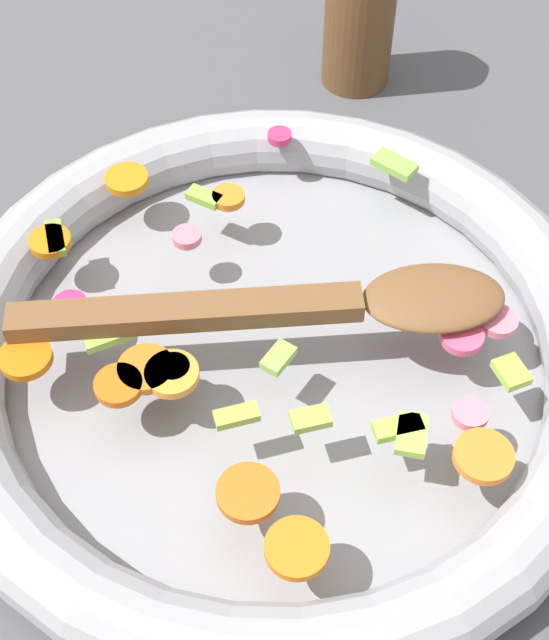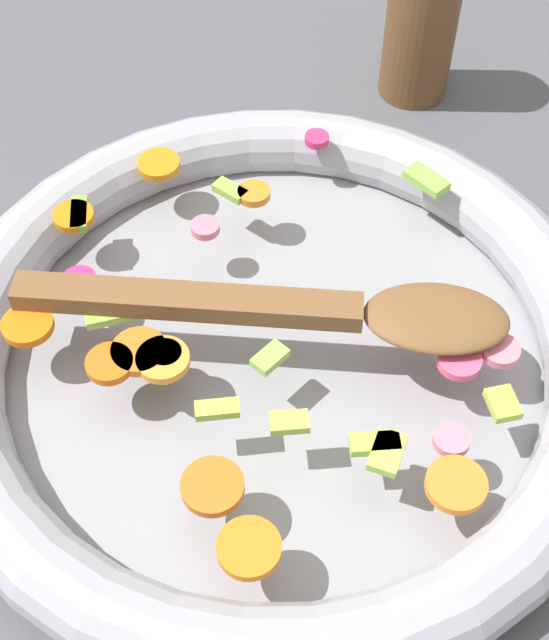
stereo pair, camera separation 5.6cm
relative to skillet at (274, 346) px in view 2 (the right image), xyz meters
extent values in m
plane|color=#4C4C51|center=(0.00, 0.00, -0.02)|extent=(4.00, 4.00, 0.00)
cylinder|color=gray|center=(0.00, 0.00, -0.02)|extent=(0.40, 0.40, 0.01)
torus|color=#9E9EA5|center=(0.00, 0.00, 0.00)|extent=(0.45, 0.45, 0.05)
cylinder|color=orange|center=(0.11, 0.11, 0.03)|extent=(0.04, 0.04, 0.01)
cylinder|color=orange|center=(-0.11, -0.02, 0.03)|extent=(0.03, 0.03, 0.01)
cylinder|color=orange|center=(0.04, -0.06, 0.03)|extent=(0.04, 0.04, 0.01)
cylinder|color=orange|center=(0.02, -0.15, 0.03)|extent=(0.04, 0.04, 0.01)
cylinder|color=orange|center=(-0.08, -0.15, 0.03)|extent=(0.03, 0.03, 0.01)
cylinder|color=orange|center=(0.03, -0.08, 0.03)|extent=(0.05, 0.05, 0.01)
cylinder|color=orange|center=(0.04, -0.10, 0.03)|extent=(0.04, 0.04, 0.01)
cylinder|color=orange|center=(-0.13, -0.10, 0.03)|extent=(0.03, 0.03, 0.01)
cylinder|color=orange|center=(0.15, 0.00, 0.03)|extent=(0.05, 0.05, 0.01)
cylinder|color=orange|center=(0.12, -0.02, 0.03)|extent=(0.04, 0.04, 0.01)
cube|color=#92CC4D|center=(0.03, 0.00, 0.03)|extent=(0.03, 0.02, 0.01)
cube|color=#9AD24C|center=(0.09, 0.07, 0.03)|extent=(0.03, 0.02, 0.01)
cube|color=#A2CE43|center=(0.05, 0.14, 0.03)|extent=(0.03, 0.02, 0.01)
cube|color=#82AD39|center=(-0.08, -0.14, 0.03)|extent=(0.03, 0.02, 0.01)
cube|color=#85C247|center=(-0.13, 0.10, 0.03)|extent=(0.03, 0.03, 0.01)
cube|color=#9FC347|center=(0.08, 0.02, 0.03)|extent=(0.02, 0.02, 0.01)
cube|color=#8CC041|center=(-0.11, -0.04, 0.03)|extent=(0.02, 0.03, 0.01)
cube|color=#A5BC44|center=(0.07, -0.03, 0.03)|extent=(0.02, 0.03, 0.01)
cube|color=#9ACF43|center=(0.09, 0.06, 0.03)|extent=(0.02, 0.03, 0.01)
cube|color=#97C44A|center=(0.01, -0.10, 0.03)|extent=(0.02, 0.03, 0.01)
cylinder|color=#E1537D|center=(0.02, 0.11, 0.03)|extent=(0.03, 0.03, 0.01)
cylinder|color=pink|center=(0.01, 0.14, 0.03)|extent=(0.03, 0.03, 0.01)
cylinder|color=pink|center=(0.08, 0.11, 0.03)|extent=(0.03, 0.03, 0.01)
cylinder|color=#CB2F61|center=(-0.17, 0.02, 0.03)|extent=(0.02, 0.02, 0.01)
cylinder|color=pink|center=(0.03, -0.06, 0.03)|extent=(0.03, 0.03, 0.01)
cylinder|color=#D2436B|center=(0.00, 0.08, 0.03)|extent=(0.03, 0.03, 0.01)
cylinder|color=#C52C6F|center=(-0.02, -0.13, 0.03)|extent=(0.02, 0.02, 0.01)
cylinder|color=pink|center=(-0.07, -0.05, 0.03)|extent=(0.02, 0.02, 0.01)
cube|color=brown|center=(0.00, -0.05, 0.04)|extent=(0.02, 0.22, 0.01)
ellipsoid|color=brown|center=(0.00, 0.10, 0.04)|extent=(0.06, 0.09, 0.01)
cylinder|color=brown|center=(-0.31, 0.09, 0.05)|extent=(0.06, 0.06, 0.15)
camera|label=1|loc=(0.34, -0.03, 0.47)|focal=50.00mm
camera|label=2|loc=(0.34, 0.03, 0.47)|focal=50.00mm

